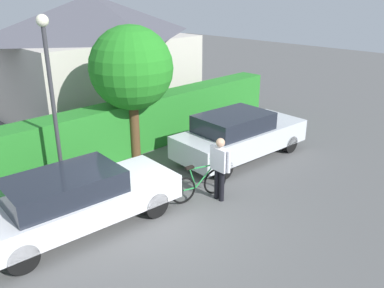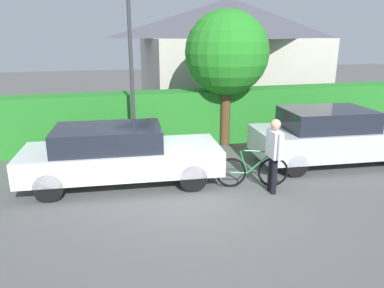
% 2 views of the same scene
% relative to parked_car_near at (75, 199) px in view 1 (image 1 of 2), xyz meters
% --- Properties ---
extents(ground_plane, '(60.00, 60.00, 0.00)m').
position_rel_parked_car_near_xyz_m(ground_plane, '(1.47, -1.32, -0.72)').
color(ground_plane, '#575757').
extents(hedge_row, '(16.98, 0.90, 1.67)m').
position_rel_parked_car_near_xyz_m(hedge_row, '(1.47, 2.83, 0.11)').
color(hedge_row, '#287F29').
rests_on(hedge_row, ground).
extents(house_distant, '(7.38, 5.64, 4.81)m').
position_rel_parked_car_near_xyz_m(house_distant, '(5.29, 7.30, 1.73)').
color(house_distant, beige).
rests_on(house_distant, ground).
extents(parked_car_near, '(4.58, 1.99, 1.37)m').
position_rel_parked_car_near_xyz_m(parked_car_near, '(0.00, 0.00, 0.00)').
color(parked_car_near, silver).
rests_on(parked_car_near, ground).
extents(parked_car_far, '(4.56, 2.07, 1.49)m').
position_rel_parked_car_near_xyz_m(parked_car_far, '(5.66, 0.00, 0.04)').
color(parked_car_far, silver).
rests_on(parked_car_far, ground).
extents(bicycle, '(1.63, 0.55, 0.96)m').
position_rel_parked_car_near_xyz_m(bicycle, '(2.90, -0.97, -0.34)').
color(bicycle, black).
rests_on(bicycle, ground).
extents(person_rider, '(0.23, 0.67, 1.65)m').
position_rel_parked_car_near_xyz_m(person_rider, '(3.20, -1.36, 0.24)').
color(person_rider, black).
rests_on(person_rider, ground).
extents(street_lamp, '(0.28, 0.28, 4.47)m').
position_rel_parked_car_near_xyz_m(street_lamp, '(0.53, 1.58, 2.15)').
color(street_lamp, '#38383D').
rests_on(street_lamp, ground).
extents(tree_kerbside, '(2.48, 2.48, 4.06)m').
position_rel_parked_car_near_xyz_m(tree_kerbside, '(3.41, 2.34, 2.08)').
color(tree_kerbside, brown).
rests_on(tree_kerbside, ground).
extents(fire_hydrant, '(0.20, 0.20, 0.81)m').
position_rel_parked_car_near_xyz_m(fire_hydrant, '(0.91, 1.53, -0.31)').
color(fire_hydrant, red).
rests_on(fire_hydrant, ground).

